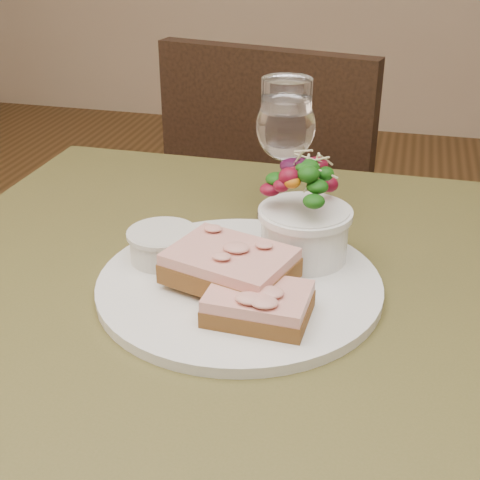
% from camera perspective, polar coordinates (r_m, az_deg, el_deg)
% --- Properties ---
extents(cafe_table, '(0.80, 0.80, 0.75)m').
position_cam_1_polar(cafe_table, '(0.80, -0.48, -10.62)').
color(cafe_table, '#4E4B21').
rests_on(cafe_table, ground).
extents(chair_far, '(0.49, 0.49, 0.90)m').
position_cam_1_polar(chair_far, '(1.60, 4.26, -4.68)').
color(chair_far, black).
rests_on(chair_far, ground).
extents(dinner_plate, '(0.31, 0.31, 0.01)m').
position_cam_1_polar(dinner_plate, '(0.74, -0.06, -3.80)').
color(dinner_plate, white).
rests_on(dinner_plate, cafe_table).
extents(sandwich_front, '(0.10, 0.08, 0.03)m').
position_cam_1_polar(sandwich_front, '(0.67, 1.58, -5.45)').
color(sandwich_front, '#4F2A15').
rests_on(sandwich_front, dinner_plate).
extents(sandwich_back, '(0.15, 0.13, 0.03)m').
position_cam_1_polar(sandwich_back, '(0.71, -0.85, -2.21)').
color(sandwich_back, '#4F2A15').
rests_on(sandwich_back, dinner_plate).
extents(ramekin, '(0.07, 0.07, 0.04)m').
position_cam_1_polar(ramekin, '(0.77, -6.63, -0.32)').
color(ramekin, silver).
rests_on(ramekin, dinner_plate).
extents(salad_bowl, '(0.10, 0.10, 0.13)m').
position_cam_1_polar(salad_bowl, '(0.76, 5.60, 2.51)').
color(salad_bowl, white).
rests_on(salad_bowl, dinner_plate).
extents(garnish, '(0.05, 0.04, 0.02)m').
position_cam_1_polar(garnish, '(0.80, -4.61, 0.02)').
color(garnish, '#0E3C0B').
rests_on(garnish, dinner_plate).
extents(wine_glass, '(0.08, 0.08, 0.18)m').
position_cam_1_polar(wine_glass, '(0.86, 3.91, 9.34)').
color(wine_glass, white).
rests_on(wine_glass, cafe_table).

